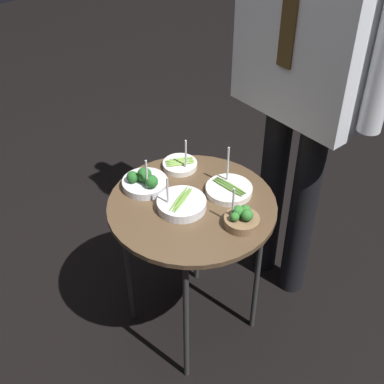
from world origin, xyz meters
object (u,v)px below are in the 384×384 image
at_px(waiter_figure, 309,47).
at_px(bowl_asparagus_back_right, 229,189).
at_px(serving_cart, 192,216).
at_px(bowl_asparagus_near_rim, 180,165).
at_px(bowl_asparagus_front_right, 181,204).
at_px(bowl_broccoli_center, 145,182).
at_px(bowl_broccoli_mid_left, 242,219).

bearing_deg(waiter_figure, bowl_asparagus_back_right, -91.32).
relative_size(serving_cart, waiter_figure, 0.37).
relative_size(bowl_asparagus_near_rim, waiter_figure, 0.08).
relative_size(bowl_asparagus_front_right, waiter_figure, 0.10).
bearing_deg(waiter_figure, bowl_broccoli_center, -112.28).
distance_m(serving_cart, bowl_broccoli_center, 0.20).
bearing_deg(bowl_broccoli_center, waiter_figure, 67.72).
bearing_deg(bowl_asparagus_front_right, bowl_broccoli_center, -170.57).
bearing_deg(bowl_asparagus_back_right, serving_cart, -104.54).
height_order(bowl_asparagus_front_right, bowl_asparagus_near_rim, bowl_asparagus_near_rim).
xyz_separation_m(bowl_broccoli_center, bowl_asparagus_back_right, (0.21, 0.20, -0.01)).
bearing_deg(serving_cart, waiter_figure, 84.67).
height_order(bowl_broccoli_mid_left, bowl_asparagus_front_right, bowl_broccoli_mid_left).
bearing_deg(bowl_broccoli_mid_left, bowl_asparagus_near_rim, 172.64).
height_order(bowl_broccoli_mid_left, waiter_figure, waiter_figure).
xyz_separation_m(serving_cart, bowl_broccoli_center, (-0.17, -0.07, 0.08)).
height_order(bowl_broccoli_center, bowl_broccoli_mid_left, bowl_broccoli_center).
xyz_separation_m(bowl_broccoli_center, waiter_figure, (0.22, 0.53, 0.41)).
distance_m(bowl_broccoli_center, waiter_figure, 0.70).
bearing_deg(bowl_broccoli_center, bowl_broccoli_mid_left, 18.80).
bearing_deg(bowl_asparagus_back_right, bowl_broccoli_mid_left, -29.66).
bearing_deg(serving_cart, bowl_broccoli_mid_left, 16.15).
xyz_separation_m(serving_cart, bowl_asparagus_back_right, (0.04, 0.14, 0.07)).
bearing_deg(bowl_broccoli_mid_left, serving_cart, -163.85).
relative_size(bowl_asparagus_back_right, bowl_broccoli_mid_left, 1.16).
relative_size(serving_cart, bowl_broccoli_center, 3.96).
distance_m(bowl_asparagus_front_right, waiter_figure, 0.65).
xyz_separation_m(serving_cart, bowl_asparagus_near_rim, (-0.19, 0.10, 0.07)).
xyz_separation_m(bowl_broccoli_center, bowl_asparagus_front_right, (0.17, 0.03, -0.01)).
relative_size(bowl_broccoli_center, waiter_figure, 0.09).
xyz_separation_m(bowl_asparagus_near_rim, waiter_figure, (0.23, 0.36, 0.42)).
bearing_deg(serving_cart, bowl_broccoli_center, -158.51).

